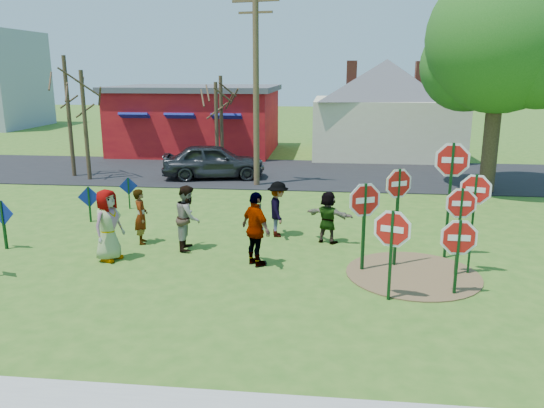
# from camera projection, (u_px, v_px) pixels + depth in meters

# --- Properties ---
(ground) EXTENTS (120.00, 120.00, 0.00)m
(ground) POSITION_uv_depth(u_px,v_px,m) (236.00, 254.00, 14.21)
(ground) COLOR #33601B
(ground) RESTS_ON ground
(road) EXTENTS (120.00, 7.50, 0.04)m
(road) POSITION_uv_depth(u_px,v_px,m) (278.00, 173.00, 25.29)
(road) COLOR black
(road) RESTS_ON ground
(dirt_patch) EXTENTS (3.20, 3.20, 0.03)m
(dirt_patch) POSITION_uv_depth(u_px,v_px,m) (413.00, 274.00, 12.77)
(dirt_patch) COLOR brown
(dirt_patch) RESTS_ON ground
(red_building) EXTENTS (9.40, 7.69, 3.90)m
(red_building) POSITION_uv_depth(u_px,v_px,m) (197.00, 119.00, 31.65)
(red_building) COLOR maroon
(red_building) RESTS_ON ground
(cream_house) EXTENTS (9.40, 9.40, 6.50)m
(cream_house) POSITION_uv_depth(u_px,v_px,m) (385.00, 104.00, 30.26)
(cream_house) COLOR beige
(cream_house) RESTS_ON ground
(stop_sign_a) EXTENTS (1.03, 0.36, 2.12)m
(stop_sign_a) POSITION_uv_depth(u_px,v_px,m) (392.00, 236.00, 11.05)
(stop_sign_a) COLOR #0E3515
(stop_sign_a) RESTS_ON ground
(stop_sign_b) EXTENTS (0.88, 0.48, 2.62)m
(stop_sign_b) POSITION_uv_depth(u_px,v_px,m) (398.00, 193.00, 12.90)
(stop_sign_b) COLOR #0E3515
(stop_sign_b) RESTS_ON ground
(stop_sign_c) EXTENTS (0.94, 0.32, 2.58)m
(stop_sign_c) POSITION_uv_depth(u_px,v_px,m) (474.00, 201.00, 12.39)
(stop_sign_c) COLOR #0E3515
(stop_sign_c) RESTS_ON ground
(stop_sign_d) EXTENTS (1.19, 0.08, 3.19)m
(stop_sign_d) POSITION_uv_depth(u_px,v_px,m) (451.00, 171.00, 13.39)
(stop_sign_d) COLOR #0E3515
(stop_sign_d) RESTS_ON ground
(stop_sign_e) EXTENTS (1.08, 0.07, 1.85)m
(stop_sign_e) POSITION_uv_depth(u_px,v_px,m) (459.00, 242.00, 11.37)
(stop_sign_e) COLOR #0E3515
(stop_sign_e) RESTS_ON ground
(stop_sign_f) EXTENTS (0.98, 0.07, 2.28)m
(stop_sign_f) POSITION_uv_depth(u_px,v_px,m) (461.00, 210.00, 12.35)
(stop_sign_f) COLOR #0E3515
(stop_sign_f) RESTS_ON ground
(stop_sign_g) EXTENTS (1.03, 0.49, 2.34)m
(stop_sign_g) POSITION_uv_depth(u_px,v_px,m) (365.00, 208.00, 12.67)
(stop_sign_g) COLOR #0E3515
(stop_sign_g) RESTS_ON ground
(blue_diamond_b) EXTENTS (0.72, 0.15, 1.39)m
(blue_diamond_b) POSITION_uv_depth(u_px,v_px,m) (3.00, 219.00, 14.43)
(blue_diamond_b) COLOR #0E3515
(blue_diamond_b) RESTS_ON ground
(blue_diamond_c) EXTENTS (0.69, 0.18, 1.18)m
(blue_diamond_c) POSITION_uv_depth(u_px,v_px,m) (89.00, 200.00, 17.06)
(blue_diamond_c) COLOR #0E3515
(blue_diamond_c) RESTS_ON ground
(blue_diamond_d) EXTENTS (0.59, 0.25, 1.14)m
(blue_diamond_d) POSITION_uv_depth(u_px,v_px,m) (129.00, 190.00, 18.69)
(blue_diamond_d) COLOR #0E3515
(blue_diamond_d) RESTS_ON ground
(person_a) EXTENTS (0.87, 1.07, 1.88)m
(person_a) POSITION_uv_depth(u_px,v_px,m) (108.00, 225.00, 13.57)
(person_a) COLOR navy
(person_a) RESTS_ON ground
(person_b) EXTENTS (0.54, 0.66, 1.57)m
(person_b) POSITION_uv_depth(u_px,v_px,m) (141.00, 216.00, 14.93)
(person_b) COLOR #256F55
(person_b) RESTS_ON ground
(person_c) EXTENTS (0.79, 0.95, 1.78)m
(person_c) POSITION_uv_depth(u_px,v_px,m) (188.00, 217.00, 14.44)
(person_c) COLOR brown
(person_c) RESTS_ON ground
(person_d) EXTENTS (0.79, 1.15, 1.65)m
(person_d) POSITION_uv_depth(u_px,v_px,m) (278.00, 209.00, 15.57)
(person_d) COLOR #38373D
(person_d) RESTS_ON ground
(person_e) EXTENTS (1.09, 1.14, 1.90)m
(person_e) POSITION_uv_depth(u_px,v_px,m) (256.00, 229.00, 13.17)
(person_e) COLOR #4D3462
(person_e) RESTS_ON ground
(person_f) EXTENTS (1.46, 0.94, 1.50)m
(person_f) POSITION_uv_depth(u_px,v_px,m) (328.00, 217.00, 14.99)
(person_f) COLOR #23572D
(person_f) RESTS_ON ground
(suv) EXTENTS (4.82, 2.66, 1.55)m
(suv) POSITION_uv_depth(u_px,v_px,m) (214.00, 161.00, 23.87)
(suv) COLOR #2F2E33
(suv) RESTS_ON road
(utility_pole) EXTENTS (1.93, 0.49, 7.99)m
(utility_pole) POSITION_uv_depth(u_px,v_px,m) (256.00, 85.00, 21.64)
(utility_pole) COLOR #4C3823
(utility_pole) RESTS_ON ground
(leafy_tree) EXTENTS (6.17, 5.63, 8.77)m
(leafy_tree) POSITION_uv_depth(u_px,v_px,m) (504.00, 47.00, 20.06)
(leafy_tree) COLOR #382819
(leafy_tree) RESTS_ON ground
(bare_tree_west) EXTENTS (1.80, 1.80, 4.80)m
(bare_tree_west) POSITION_uv_depth(u_px,v_px,m) (84.00, 110.00, 23.04)
(bare_tree_west) COLOR #382819
(bare_tree_west) RESTS_ON ground
(bare_tree_east) EXTENTS (1.80, 1.80, 4.24)m
(bare_tree_east) POSITION_uv_depth(u_px,v_px,m) (216.00, 113.00, 25.87)
(bare_tree_east) COLOR #382819
(bare_tree_east) RESTS_ON ground
(bare_tree_mid) EXTENTS (1.80, 1.80, 5.43)m
(bare_tree_mid) POSITION_uv_depth(u_px,v_px,m) (67.00, 99.00, 23.73)
(bare_tree_mid) COLOR #382819
(bare_tree_mid) RESTS_ON ground
(bare_tree_extra) EXTENTS (1.80, 1.80, 4.53)m
(bare_tree_extra) POSITION_uv_depth(u_px,v_px,m) (221.00, 108.00, 26.49)
(bare_tree_extra) COLOR #382819
(bare_tree_extra) RESTS_ON ground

